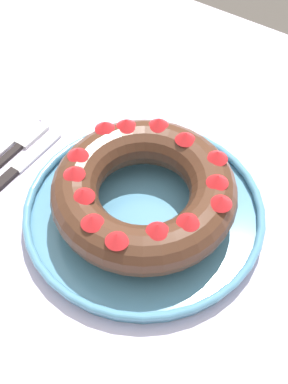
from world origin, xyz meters
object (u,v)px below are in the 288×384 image
at_px(serving_dish, 144,212).
at_px(fork, 8,157).
at_px(cake_knife, 14,172).
at_px(bundt_cake, 144,191).

distance_m(serving_dish, fork, 0.25).
bearing_deg(cake_knife, serving_dish, 16.26).
xyz_separation_m(serving_dish, bundt_cake, (-0.00, 0.00, 0.05)).
distance_m(serving_dish, bundt_cake, 0.05).
xyz_separation_m(serving_dish, fork, (-0.25, -0.03, -0.01)).
bearing_deg(cake_knife, fork, 153.74).
bearing_deg(fork, bundt_cake, 6.17).
relative_size(bundt_cake, cake_knife, 1.42).
relative_size(fork, cake_knife, 1.14).
xyz_separation_m(bundt_cake, cake_knife, (-0.22, -0.05, -0.06)).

